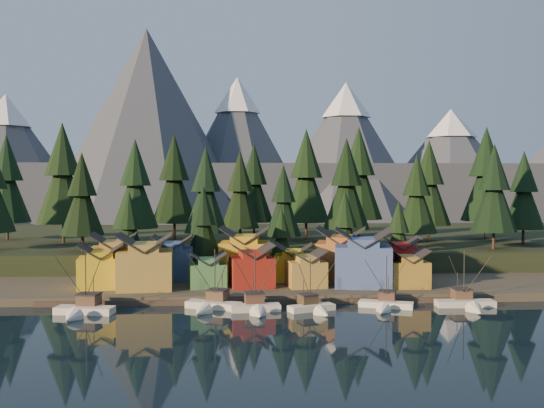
{
  "coord_description": "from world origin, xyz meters",
  "views": [
    {
      "loc": [
        -4.24,
        -91.98,
        21.66
      ],
      "look_at": [
        2.39,
        30.0,
        17.39
      ],
      "focal_mm": 40.0,
      "sensor_mm": 36.0,
      "label": 1
    }
  ],
  "objects": [
    {
      "name": "house_front_2",
      "position": [
        -10.42,
        24.94,
        5.05
      ],
      "size": [
        7.86,
        7.9,
        6.76
      ],
      "rotation": [
        0.0,
        0.0,
        0.15
      ],
      "color": "#49884A",
      "rests_on": "shore_strip"
    },
    {
      "name": "boat_6",
      "position": [
        35.24,
        10.13,
        1.96
      ],
      "size": [
        10.46,
        11.37,
        10.9
      ],
      "rotation": [
        0.0,
        0.0,
        -0.02
      ],
      "color": "beige",
      "rests_on": "ground"
    },
    {
      "name": "tree_hill_6",
      "position": [
        -4.0,
        65.0,
        19.14
      ],
      "size": [
        10.32,
        10.32,
        24.03
      ],
      "color": "#332319",
      "rests_on": "hillside"
    },
    {
      "name": "tree_hill_5",
      "position": [
        -12.0,
        50.0,
        19.3
      ],
      "size": [
        10.44,
        10.44,
        24.33
      ],
      "color": "#332319",
      "rests_on": "hillside"
    },
    {
      "name": "tree_hill_11",
      "position": [
        38.0,
        50.0,
        18.31
      ],
      "size": [
        9.67,
        9.67,
        22.53
      ],
      "color": "#332319",
      "rests_on": "hillside"
    },
    {
      "name": "tree_hill_2",
      "position": [
        -40.0,
        48.0,
        18.4
      ],
      "size": [
        9.74,
        9.74,
        22.68
      ],
      "color": "#332319",
      "rests_on": "hillside"
    },
    {
      "name": "boat_2",
      "position": [
        -9.08,
        11.13,
        2.15
      ],
      "size": [
        10.26,
        10.73,
        11.37
      ],
      "rotation": [
        0.0,
        0.0,
        -0.38
      ],
      "color": "beige",
      "rests_on": "ground"
    },
    {
      "name": "tree_shore_0",
      "position": [
        -28.0,
        40.0,
        11.5
      ],
      "size": [
        7.86,
        7.86,
        18.3
      ],
      "color": "#332319",
      "rests_on": "shore_strip"
    },
    {
      "name": "house_back_5",
      "position": [
        29.98,
        34.05,
        6.1
      ],
      "size": [
        8.72,
        8.8,
        8.77
      ],
      "rotation": [
        0.0,
        0.0,
        -0.13
      ],
      "color": "#A31919",
      "rests_on": "shore_strip"
    },
    {
      "name": "tree_hill_13",
      "position": [
        56.0,
        48.0,
        19.62
      ],
      "size": [
        10.7,
        10.7,
        24.92
      ],
      "color": "#332319",
      "rests_on": "hillside"
    },
    {
      "name": "boat_4",
      "position": [
        8.29,
        8.44,
        1.92
      ],
      "size": [
        8.56,
        9.01,
        9.88
      ],
      "rotation": [
        0.0,
        0.0,
        0.36
      ],
      "color": "silver",
      "rests_on": "ground"
    },
    {
      "name": "tree_hill_17",
      "position": [
        68.0,
        58.0,
        19.03
      ],
      "size": [
        10.24,
        10.24,
        23.85
      ],
      "color": "#332319",
      "rests_on": "hillside"
    },
    {
      "name": "house_front_1",
      "position": [
        -22.08,
        23.61,
        7.01
      ],
      "size": [
        10.88,
        10.51,
        10.49
      ],
      "rotation": [
        0.0,
        0.0,
        0.08
      ],
      "color": "olive",
      "rests_on": "shore_strip"
    },
    {
      "name": "tree_hill_15",
      "position": [
        0.0,
        82.0,
        20.77
      ],
      "size": [
        11.6,
        11.6,
        27.02
      ],
      "color": "#332319",
      "rests_on": "hillside"
    },
    {
      "name": "house_front_5",
      "position": [
        19.82,
        24.3,
        7.43
      ],
      "size": [
        12.27,
        11.47,
        11.29
      ],
      "rotation": [
        0.0,
        0.0,
        -0.17
      ],
      "color": "#3B528C",
      "rests_on": "shore_strip"
    },
    {
      "name": "tree_hill_7",
      "position": [
        6.0,
        48.0,
        16.92
      ],
      "size": [
        8.58,
        8.58,
        19.99
      ],
      "color": "#332319",
      "rests_on": "hillside"
    },
    {
      "name": "shore_strip",
      "position": [
        0.0,
        40.0,
        0.75
      ],
      "size": [
        400.0,
        50.0,
        1.5
      ],
      "primitive_type": "cube",
      "color": "#3B372A",
      "rests_on": "ground"
    },
    {
      "name": "tree_shore_1",
      "position": [
        -12.0,
        40.0,
        12.27
      ],
      "size": [
        8.46,
        8.46,
        19.71
      ],
      "color": "#332319",
      "rests_on": "shore_strip"
    },
    {
      "name": "tree_shore_2",
      "position": [
        5.0,
        40.0,
        9.5
      ],
      "size": [
        6.29,
        6.29,
        14.66
      ],
      "color": "#332319",
      "rests_on": "shore_strip"
    },
    {
      "name": "dock",
      "position": [
        0.0,
        16.5,
        0.5
      ],
      "size": [
        80.0,
        4.0,
        1.0
      ],
      "primitive_type": "cube",
      "color": "#40352D",
      "rests_on": "ground"
    },
    {
      "name": "house_front_4",
      "position": [
        8.71,
        24.62,
        5.29
      ],
      "size": [
        7.86,
        8.36,
        7.22
      ],
      "rotation": [
        0.0,
        0.0,
        0.12
      ],
      "color": "#A5853A",
      "rests_on": "shore_strip"
    },
    {
      "name": "house_back_4",
      "position": [
        16.89,
        32.31,
        7.23
      ],
      "size": [
        11.9,
        11.59,
        10.91
      ],
      "rotation": [
        0.0,
        0.0,
        -0.22
      ],
      "color": "#A7622A",
      "rests_on": "shore_strip"
    },
    {
      "name": "tree_hill_9",
      "position": [
        22.0,
        55.0,
        20.58
      ],
      "size": [
        11.45,
        11.45,
        26.67
      ],
      "color": "#332319",
      "rests_on": "hillside"
    },
    {
      "name": "house_front_0",
      "position": [
        -30.72,
        25.4,
        6.0
      ],
      "size": [
        9.68,
        9.29,
        8.56
      ],
      "rotation": [
        0.0,
        0.0,
        0.15
      ],
      "color": "gold",
      "rests_on": "shore_strip"
    },
    {
      "name": "tree_hill_16",
      "position": [
        -68.0,
        78.0,
        21.88
      ],
      "size": [
        12.47,
        12.47,
        29.04
      ],
      "color": "#332319",
      "rests_on": "hillside"
    },
    {
      "name": "hillside",
      "position": [
        0.0,
        90.0,
        3.0
      ],
      "size": [
        420.0,
        100.0,
        6.0
      ],
      "primitive_type": "cube",
      "color": "black",
      "rests_on": "ground"
    },
    {
      "name": "tree_hill_4",
      "position": [
        -22.0,
        75.0,
        21.92
      ],
      "size": [
        12.5,
        12.5,
        29.12
      ],
      "color": "#332319",
      "rests_on": "hillside"
    },
    {
      "name": "house_front_3",
      "position": [
        -1.82,
        25.11,
        5.86
      ],
      "size": [
        9.1,
        8.77,
        8.3
      ],
      "rotation": [
        0.0,
        0.0,
        0.13
      ],
      "color": "maroon",
      "rests_on": "shore_strip"
    },
    {
      "name": "boat_3",
      "position": [
        -1.44,
        8.65,
        2.2
      ],
      "size": [
        8.84,
        9.46,
        11.04
      ],
      "rotation": [
        0.0,
        0.0,
        0.1
      ],
      "color": "silver",
      "rests_on": "ground"
    },
    {
      "name": "tree_shore_4",
      "position": [
        31.0,
        40.0,
        10.42
      ],
      "size": [
        7.01,
        7.01,
        16.33
      ],
      "color": "#332319",
      "rests_on": "shore_strip"
    },
    {
      "name": "tree_hill_10",
      "position": [
        30.0,
        80.0,
        23.38
      ],
      "size": [
        13.64,
        13.64,
        31.79
      ],
      "color": "#332319",
      "rests_on": "hillside"
    },
    {
      "name": "house_back_2",
      "position": [
        -3.03,
        34.92,
        7.24
      ],
      "size": [
        10.97,
        10.19,
        10.92
      ],
      "rotation": [
        0.0,
        0.0,
        -0.08
      ],
      "color": "gold",
      "rests_on": "shore_strip"
    },
    {
      "name": "house_back_3",
      "position": [
        6.89,
        31.44,
        5.57
      ],
      "size": [
        8.47,
        7.75,
        7.75
      ],
      "rotation": [
        0.0,
        0.0,
        -0.14
      ],
      "color": "yellow",
      "rests_on": "shore_strip"
    },
    {
      "name": "tree_hill_14",
      "position": [
        64.0,
        72.0,
        23.08
      ],
      "size": [
        13.41,
        13.41,
        31.23
      ],
      "color": "#332319",
      "rests_on": "hillside"
    },
    {
      "name": "tree_hill_12",
      "position": [
        46.0,
        66.0,
        20.81
      ],
      "size": [
        11.63,
        11.63,
        27.09
      ],
      "color": "#332319",
      "rests_on": "hillside"
    },
    {
      "name": "boat_0",
      "position": [
        -30.01,
        7.83,
        2.22
      ],
      "size": [
        10.24,
        10.86,
        11.62
      ],
      "rotation": [
        0.0,
        0.0,
        -0.17
      ],
      "color": "silver",
      "rests_on": "ground"
    },
    {
      "name": "mountain_ridge",
      "position": [
        -4.2,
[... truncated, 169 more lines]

